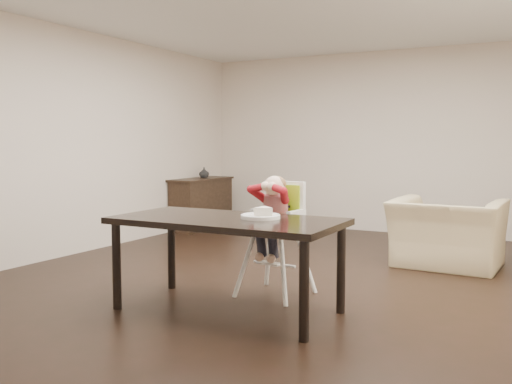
# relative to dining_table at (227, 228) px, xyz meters

# --- Properties ---
(ground) EXTENTS (7.00, 7.00, 0.00)m
(ground) POSITION_rel_dining_table_xyz_m (0.17, 1.09, -0.67)
(ground) COLOR black
(ground) RESTS_ON ground
(room_walls) EXTENTS (6.02, 7.02, 2.71)m
(room_walls) POSITION_rel_dining_table_xyz_m (0.17, 1.09, 1.18)
(room_walls) COLOR beige
(room_walls) RESTS_ON ground
(dining_table) EXTENTS (1.80, 0.90, 0.75)m
(dining_table) POSITION_rel_dining_table_xyz_m (0.00, 0.00, 0.00)
(dining_table) COLOR black
(dining_table) RESTS_ON ground
(high_chair) EXTENTS (0.48, 0.48, 1.06)m
(high_chair) POSITION_rel_dining_table_xyz_m (0.13, 0.63, 0.07)
(high_chair) COLOR white
(high_chair) RESTS_ON ground
(plate) EXTENTS (0.32, 0.32, 0.09)m
(plate) POSITION_rel_dining_table_xyz_m (0.25, 0.10, 0.11)
(plate) COLOR white
(plate) RESTS_ON dining_table
(armchair) EXTENTS (1.16, 0.79, 0.98)m
(armchair) POSITION_rel_dining_table_xyz_m (1.27, 2.52, -0.18)
(armchair) COLOR tan
(armchair) RESTS_ON ground
(sideboard) EXTENTS (0.44, 1.26, 0.79)m
(sideboard) POSITION_rel_dining_table_xyz_m (-2.61, 3.59, -0.27)
(sideboard) COLOR black
(sideboard) RESTS_ON ground
(vase) EXTENTS (0.19, 0.19, 0.16)m
(vase) POSITION_rel_dining_table_xyz_m (-2.61, 3.68, 0.20)
(vase) COLOR #99999E
(vase) RESTS_ON sideboard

